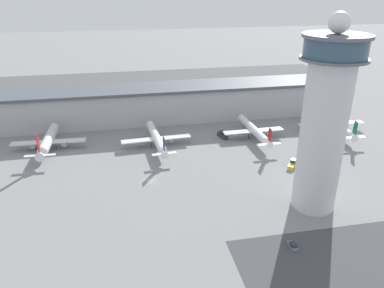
% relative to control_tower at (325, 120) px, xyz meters
% --- Properties ---
extents(ground_plane, '(1000.00, 1000.00, 0.00)m').
position_rel_control_tower_xyz_m(ground_plane, '(-54.27, 28.66, -31.89)').
color(ground_plane, gray).
extents(terminal_building, '(216.96, 25.00, 19.20)m').
position_rel_control_tower_xyz_m(terminal_building, '(-54.27, 98.66, -22.18)').
color(terminal_building, '#B2B2B7').
rests_on(terminal_building, ground).
extents(runway_strip, '(325.44, 44.00, 0.01)m').
position_rel_control_tower_xyz_m(runway_strip, '(-54.27, 204.52, -31.88)').
color(runway_strip, '#515154').
rests_on(runway_strip, ground).
extents(control_tower, '(20.22, 20.22, 64.71)m').
position_rel_control_tower_xyz_m(control_tower, '(0.00, 0.00, 0.00)').
color(control_tower, silver).
rests_on(control_tower, ground).
extents(parking_lot_surface, '(64.00, 40.00, 0.01)m').
position_rel_control_tower_xyz_m(parking_lot_surface, '(-3.43, -33.43, -31.88)').
color(parking_lot_surface, '#424247').
rests_on(parking_lot_surface, ground).
extents(airplane_gate_bravo, '(33.76, 35.44, 14.03)m').
position_rel_control_tower_xyz_m(airplane_gate_bravo, '(-97.77, 67.31, -27.58)').
color(airplane_gate_bravo, silver).
rests_on(airplane_gate_bravo, ground).
extents(airplane_gate_charlie, '(33.31, 39.28, 12.24)m').
position_rel_control_tower_xyz_m(airplane_gate_charlie, '(-47.98, 61.32, -27.77)').
color(airplane_gate_charlie, white).
rests_on(airplane_gate_charlie, ground).
extents(airplane_gate_delta, '(30.72, 38.43, 12.45)m').
position_rel_control_tower_xyz_m(airplane_gate_delta, '(0.51, 61.40, -27.45)').
color(airplane_gate_delta, white).
rests_on(airplane_gate_delta, ground).
extents(airplane_gate_echo, '(35.23, 42.97, 12.74)m').
position_rel_control_tower_xyz_m(airplane_gate_echo, '(44.25, 63.57, -27.59)').
color(airplane_gate_echo, white).
rests_on(airplane_gate_echo, ground).
extents(service_truck_catering, '(4.01, 7.79, 3.20)m').
position_rel_control_tower_xyz_m(service_truck_catering, '(-14.35, 66.21, -30.77)').
color(service_truck_catering, black).
rests_on(service_truck_catering, ground).
extents(service_truck_fuel, '(6.92, 7.49, 3.15)m').
position_rel_control_tower_xyz_m(service_truck_fuel, '(6.26, 29.06, -30.78)').
color(service_truck_fuel, black).
rests_on(service_truck_fuel, ground).
extents(car_green_van, '(1.84, 4.31, 1.57)m').
position_rel_control_tower_xyz_m(car_green_van, '(-16.66, -20.06, -31.27)').
color(car_green_van, black).
rests_on(car_green_van, ground).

